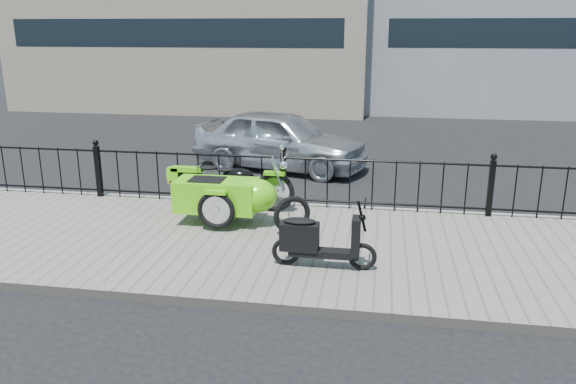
% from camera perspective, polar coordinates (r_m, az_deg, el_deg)
% --- Properties ---
extents(ground, '(120.00, 120.00, 0.00)m').
position_cam_1_polar(ground, '(8.85, -1.93, -4.62)').
color(ground, black).
rests_on(ground, ground).
extents(sidewalk, '(30.00, 3.80, 0.12)m').
position_cam_1_polar(sidewalk, '(8.37, -2.61, -5.44)').
color(sidewalk, slate).
rests_on(sidewalk, ground).
extents(curb, '(30.00, 0.10, 0.12)m').
position_cam_1_polar(curb, '(10.16, -0.33, -1.45)').
color(curb, gray).
rests_on(curb, ground).
extents(iron_fence, '(14.11, 0.11, 1.08)m').
position_cam_1_polar(iron_fence, '(9.88, -0.47, 1.22)').
color(iron_fence, black).
rests_on(iron_fence, sidewalk).
extents(motorcycle_sidecar, '(2.28, 1.48, 0.98)m').
position_cam_1_polar(motorcycle_sidecar, '(9.13, -5.94, -0.09)').
color(motorcycle_sidecar, black).
rests_on(motorcycle_sidecar, sidewalk).
extents(scooter, '(1.39, 0.40, 0.94)m').
position_cam_1_polar(scooter, '(7.37, 2.91, -4.98)').
color(scooter, black).
rests_on(scooter, sidewalk).
extents(spare_tire, '(0.56, 0.38, 0.60)m').
position_cam_1_polar(spare_tire, '(8.57, 0.41, -2.34)').
color(spare_tire, black).
rests_on(spare_tire, sidewalk).
extents(sedan_car, '(4.33, 2.61, 1.38)m').
position_cam_1_polar(sedan_car, '(13.00, -0.79, 5.35)').
color(sedan_car, silver).
rests_on(sedan_car, ground).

